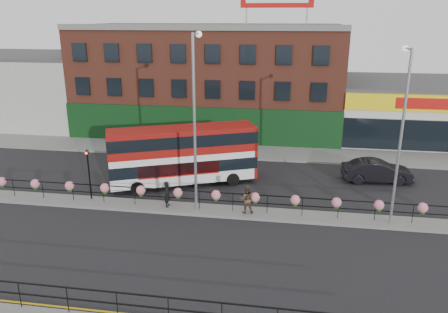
# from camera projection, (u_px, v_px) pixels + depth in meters

# --- Properties ---
(ground) EXTENTS (120.00, 120.00, 0.00)m
(ground) POSITION_uv_depth(u_px,v_px,m) (216.00, 212.00, 25.82)
(ground) COLOR black
(ground) RESTS_ON ground
(north_pavement) EXTENTS (60.00, 4.00, 0.15)m
(north_pavement) POSITION_uv_depth(u_px,v_px,m) (241.00, 152.00, 37.08)
(north_pavement) COLOR slate
(north_pavement) RESTS_ON ground
(median) EXTENTS (60.00, 1.60, 0.15)m
(median) POSITION_uv_depth(u_px,v_px,m) (216.00, 211.00, 25.80)
(median) COLOR slate
(median) RESTS_ON ground
(brick_building) EXTENTS (25.00, 12.21, 10.30)m
(brick_building) POSITION_uv_depth(u_px,v_px,m) (211.00, 78.00, 43.60)
(brick_building) COLOR brown
(brick_building) RESTS_ON ground
(supermarket) EXTENTS (15.00, 12.25, 5.30)m
(supermarket) POSITION_uv_depth(u_px,v_px,m) (418.00, 109.00, 41.33)
(supermarket) COLOR silver
(supermarket) RESTS_ON ground
(warehouse_west) EXTENTS (15.50, 12.00, 7.30)m
(warehouse_west) POSITION_uv_depth(u_px,v_px,m) (27.00, 88.00, 47.12)
(warehouse_west) COLOR #A6A6A1
(warehouse_west) RESTS_ON ground
(median_railing) EXTENTS (30.04, 0.56, 1.23)m
(median_railing) POSITION_uv_depth(u_px,v_px,m) (216.00, 196.00, 25.50)
(median_railing) COLOR black
(median_railing) RESTS_ON median
(south_railing) EXTENTS (20.04, 0.05, 1.12)m
(south_railing) POSITION_uv_depth(u_px,v_px,m) (117.00, 299.00, 16.33)
(south_railing) COLOR black
(south_railing) RESTS_ON south_pavement
(double_decker_bus) EXTENTS (9.99, 6.11, 4.00)m
(double_decker_bus) POSITION_uv_depth(u_px,v_px,m) (184.00, 150.00, 29.37)
(double_decker_bus) COLOR white
(double_decker_bus) RESTS_ON ground
(car) EXTENTS (2.41, 4.98, 1.55)m
(car) POSITION_uv_depth(u_px,v_px,m) (377.00, 171.00, 30.34)
(car) COLOR black
(car) RESTS_ON ground
(pedestrian_a) EXTENTS (0.58, 0.39, 1.57)m
(pedestrian_a) POSITION_uv_depth(u_px,v_px,m) (167.00, 194.00, 26.01)
(pedestrian_a) COLOR black
(pedestrian_a) RESTS_ON median
(pedestrian_b) EXTENTS (0.99, 0.85, 1.70)m
(pedestrian_b) POSITION_uv_depth(u_px,v_px,m) (247.00, 199.00, 25.14)
(pedestrian_b) COLOR #483A29
(pedestrian_b) RESTS_ON median
(lamp_column_west) EXTENTS (0.36, 1.78, 10.13)m
(lamp_column_west) POSITION_uv_depth(u_px,v_px,m) (195.00, 109.00, 24.19)
(lamp_column_west) COLOR gray
(lamp_column_west) RESTS_ON median
(lamp_column_east) EXTENTS (0.34, 1.66, 9.47)m
(lamp_column_east) POSITION_uv_depth(u_px,v_px,m) (402.00, 123.00, 22.64)
(lamp_column_east) COLOR gray
(lamp_column_east) RESTS_ON median
(traffic_light_median) EXTENTS (0.15, 0.28, 3.65)m
(traffic_light_median) POSITION_uv_depth(u_px,v_px,m) (88.00, 164.00, 26.63)
(traffic_light_median) COLOR black
(traffic_light_median) RESTS_ON median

